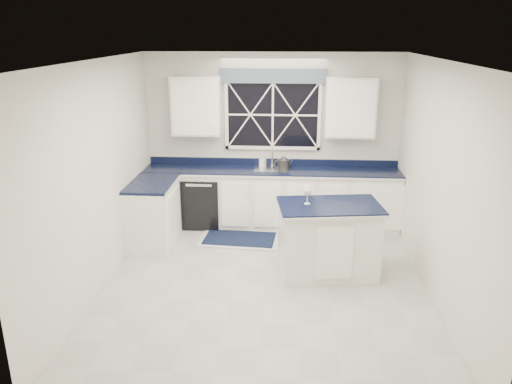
# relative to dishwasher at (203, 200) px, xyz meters

# --- Properties ---
(ground) EXTENTS (4.50, 4.50, 0.00)m
(ground) POSITION_rel_dishwasher_xyz_m (1.10, -1.95, -0.41)
(ground) COLOR #ACACA7
(ground) RESTS_ON ground
(back_wall) EXTENTS (4.00, 0.10, 2.70)m
(back_wall) POSITION_rel_dishwasher_xyz_m (1.10, 0.30, 0.94)
(back_wall) COLOR beige
(back_wall) RESTS_ON ground
(base_cabinets) EXTENTS (3.99, 1.60, 0.90)m
(base_cabinets) POSITION_rel_dishwasher_xyz_m (0.77, -0.17, 0.04)
(base_cabinets) COLOR white
(base_cabinets) RESTS_ON ground
(countertop) EXTENTS (3.98, 0.64, 0.04)m
(countertop) POSITION_rel_dishwasher_xyz_m (1.10, 0.00, 0.51)
(countertop) COLOR black
(countertop) RESTS_ON base_cabinets
(dishwasher) EXTENTS (0.60, 0.58, 0.82)m
(dishwasher) POSITION_rel_dishwasher_xyz_m (0.00, 0.00, 0.00)
(dishwasher) COLOR black
(dishwasher) RESTS_ON ground
(window) EXTENTS (1.65, 0.09, 1.26)m
(window) POSITION_rel_dishwasher_xyz_m (1.10, 0.25, 1.42)
(window) COLOR black
(window) RESTS_ON ground
(upper_cabinets) EXTENTS (3.10, 0.34, 0.90)m
(upper_cabinets) POSITION_rel_dishwasher_xyz_m (1.10, 0.13, 1.49)
(upper_cabinets) COLOR white
(upper_cabinets) RESTS_ON ground
(faucet) EXTENTS (0.05, 0.20, 0.30)m
(faucet) POSITION_rel_dishwasher_xyz_m (1.10, 0.19, 0.69)
(faucet) COLOR silver
(faucet) RESTS_ON countertop
(island) EXTENTS (1.36, 0.93, 0.94)m
(island) POSITION_rel_dishwasher_xyz_m (1.89, -1.60, 0.06)
(island) COLOR white
(island) RESTS_ON ground
(rug) EXTENTS (1.23, 0.81, 0.02)m
(rug) POSITION_rel_dishwasher_xyz_m (0.65, -0.60, -0.40)
(rug) COLOR beige
(rug) RESTS_ON ground
(kettle) EXTENTS (0.30, 0.22, 0.22)m
(kettle) POSITION_rel_dishwasher_xyz_m (1.28, 0.03, 0.63)
(kettle) COLOR #2B2B2D
(kettle) RESTS_ON countertop
(wine_glass) EXTENTS (0.10, 0.10, 0.23)m
(wine_glass) POSITION_rel_dishwasher_xyz_m (1.60, -1.60, 0.69)
(wine_glass) COLOR silver
(wine_glass) RESTS_ON island
(soap_bottle) EXTENTS (0.11, 0.11, 0.19)m
(soap_bottle) POSITION_rel_dishwasher_xyz_m (0.95, 0.17, 0.62)
(soap_bottle) COLOR silver
(soap_bottle) RESTS_ON countertop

